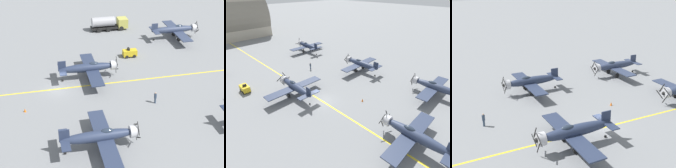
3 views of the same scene
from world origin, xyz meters
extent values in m
plane|color=slate|center=(0.00, 0.00, 0.00)|extent=(400.00, 400.00, 0.00)
cube|color=yellow|center=(0.00, 0.00, 0.00)|extent=(0.30, 160.00, 0.01)
ellipsoid|color=#2E3851|center=(17.28, -14.89, 2.05)|extent=(1.50, 9.50, 1.42)
cylinder|color=#B7B7BC|center=(17.28, -10.44, 2.05)|extent=(1.58, 0.90, 1.58)
ellipsoid|color=#232D3D|center=(17.28, -13.75, 2.61)|extent=(0.80, 1.70, 0.76)
cube|color=#2E3851|center=(17.28, -14.13, 1.71)|extent=(12.00, 2.10, 0.16)
cube|color=#2E3851|center=(17.28, -18.98, 2.20)|extent=(4.40, 1.10, 0.12)
cube|color=#2E3851|center=(17.28, -18.98, 2.85)|extent=(0.14, 1.30, 1.60)
sphere|color=black|center=(17.28, -9.94, 2.05)|extent=(0.56, 0.56, 0.56)
cube|color=black|center=(16.78, -9.94, 1.33)|extent=(1.11, 0.06, 1.52)
cube|color=black|center=(18.00, -9.94, 1.55)|extent=(1.52, 0.06, 1.11)
cube|color=black|center=(17.78, -9.94, 2.77)|extent=(1.11, 0.06, 1.52)
cube|color=black|center=(16.56, -9.94, 2.55)|extent=(1.52, 0.06, 1.11)
cylinder|color=black|center=(15.78, -14.13, 1.08)|extent=(0.14, 0.14, 1.26)
cylinder|color=black|center=(15.78, -14.13, 0.45)|extent=(0.22, 0.90, 0.90)
cylinder|color=black|center=(18.78, -14.13, 1.08)|extent=(0.14, 0.14, 1.26)
cylinder|color=black|center=(18.78, -14.13, 0.45)|extent=(0.22, 0.90, 0.90)
cylinder|color=black|center=(17.28, -19.04, 0.18)|extent=(0.12, 0.36, 0.36)
cylinder|color=#B7B7BC|center=(1.84, -12.96, 2.05)|extent=(1.58, 0.90, 1.58)
sphere|color=black|center=(1.84, -12.46, 2.05)|extent=(0.56, 0.56, 0.56)
cube|color=black|center=(1.08, -12.46, 2.48)|extent=(1.59, 0.06, 0.99)
cube|color=black|center=(1.40, -12.46, 1.29)|extent=(0.99, 0.06, 1.59)
cube|color=black|center=(2.60, -12.46, 1.62)|extent=(1.59, 0.06, 0.99)
cube|color=black|center=(2.27, -12.46, 2.81)|extent=(0.99, 0.06, 1.59)
cylinder|color=black|center=(3.34, -16.65, 1.08)|extent=(0.14, 0.14, 1.26)
cylinder|color=black|center=(3.34, -16.65, 0.45)|extent=(0.22, 0.90, 0.90)
ellipsoid|color=#26304A|center=(-2.35, 4.89, 2.05)|extent=(1.50, 9.50, 1.42)
cylinder|color=#B7B7BC|center=(-2.35, 9.34, 2.05)|extent=(1.58, 0.90, 1.58)
ellipsoid|color=#232D3D|center=(-2.35, 6.03, 2.61)|extent=(0.80, 1.70, 0.76)
cube|color=#26304A|center=(-2.35, 5.65, 1.71)|extent=(12.00, 2.10, 0.16)
cube|color=#26304A|center=(-2.35, 0.80, 2.20)|extent=(4.40, 1.10, 0.12)
cube|color=#26304A|center=(-2.35, 0.80, 2.85)|extent=(0.14, 1.30, 1.60)
sphere|color=black|center=(-2.35, 9.84, 2.05)|extent=(0.56, 0.56, 0.56)
cube|color=black|center=(-3.12, 9.84, 2.47)|extent=(1.60, 0.06, 0.97)
cube|color=black|center=(-2.78, 9.84, 1.28)|extent=(0.97, 0.06, 1.60)
cube|color=black|center=(-1.59, 9.84, 1.63)|extent=(1.60, 0.06, 0.97)
cube|color=black|center=(-1.93, 9.84, 2.82)|extent=(0.97, 0.06, 1.60)
cylinder|color=black|center=(-3.85, 5.65, 1.08)|extent=(0.14, 0.14, 1.26)
cylinder|color=black|center=(-3.85, 5.65, 0.45)|extent=(0.22, 0.90, 0.90)
cylinder|color=black|center=(-0.85, 5.65, 1.08)|extent=(0.14, 0.14, 1.26)
cylinder|color=black|center=(-0.85, 5.65, 0.45)|extent=(0.22, 0.90, 0.90)
cylinder|color=black|center=(-2.35, 0.74, 0.18)|extent=(0.12, 0.36, 0.36)
ellipsoid|color=#27324B|center=(16.17, 3.07, 2.05)|extent=(1.50, 9.50, 1.42)
cylinder|color=#B7B7BC|center=(16.17, 7.52, 2.05)|extent=(1.58, 0.90, 1.58)
ellipsoid|color=#232D3D|center=(16.17, 4.21, 2.61)|extent=(0.80, 1.70, 0.76)
cube|color=#27324B|center=(16.17, 3.83, 1.71)|extent=(12.00, 2.10, 0.16)
cube|color=#27324B|center=(16.17, -1.02, 2.20)|extent=(4.40, 1.10, 0.12)
cube|color=#27324B|center=(16.17, -1.02, 2.85)|extent=(0.14, 1.30, 1.60)
sphere|color=black|center=(16.17, 8.02, 2.05)|extent=(0.56, 0.56, 0.56)
cube|color=black|center=(16.88, 8.02, 1.54)|extent=(1.50, 0.06, 1.14)
cube|color=black|center=(16.69, 8.02, 2.76)|extent=(1.14, 0.06, 1.50)
cube|color=black|center=(15.46, 8.02, 2.56)|extent=(1.50, 0.06, 1.14)
cube|color=black|center=(15.66, 8.02, 1.34)|extent=(1.14, 0.06, 1.50)
cylinder|color=black|center=(14.67, 3.83, 1.08)|extent=(0.14, 0.14, 1.26)
cylinder|color=black|center=(14.67, 3.83, 0.45)|extent=(0.22, 0.90, 0.90)
cylinder|color=black|center=(17.67, 3.83, 1.08)|extent=(0.14, 0.14, 1.26)
cylinder|color=black|center=(17.67, 3.83, 0.45)|extent=(0.22, 0.90, 0.90)
cylinder|color=black|center=(16.17, -1.08, 0.18)|extent=(0.12, 0.36, 0.36)
cylinder|color=#334256|center=(7.48, 13.45, 0.44)|extent=(0.27, 0.27, 0.88)
cylinder|color=#334256|center=(7.48, 13.45, 1.25)|extent=(0.40, 0.40, 0.73)
sphere|color=tan|center=(7.48, 13.45, 1.73)|extent=(0.24, 0.24, 0.24)
cone|color=orange|center=(5.49, -5.56, 0.28)|extent=(0.36, 0.36, 0.55)
camera|label=1|loc=(52.13, -3.57, 29.93)|focal=60.00mm
camera|label=2|loc=(-17.48, -21.85, 19.54)|focal=28.00mm
camera|label=3|loc=(-30.39, 20.64, 19.53)|focal=50.00mm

